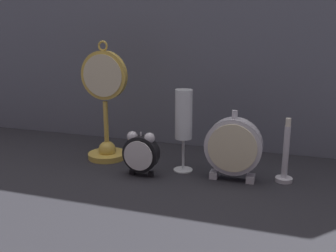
{
  "coord_description": "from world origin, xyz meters",
  "views": [
    {
      "loc": [
        0.3,
        -0.83,
        0.37
      ],
      "look_at": [
        0.0,
        0.08,
        0.12
      ],
      "focal_mm": 40.0,
      "sensor_mm": 36.0,
      "label": 1
    }
  ],
  "objects_px": {
    "mantel_clock_silver": "(233,147)",
    "brass_candlestick": "(285,160)",
    "alarm_clock_twin_bell": "(141,152)",
    "champagne_flute": "(184,120)",
    "pocket_watch_on_stand": "(105,112)"
  },
  "relations": [
    {
      "from": "brass_candlestick",
      "to": "alarm_clock_twin_bell",
      "type": "bearing_deg",
      "value": -168.38
    },
    {
      "from": "mantel_clock_silver",
      "to": "champagne_flute",
      "type": "relative_size",
      "value": 0.81
    },
    {
      "from": "alarm_clock_twin_bell",
      "to": "mantel_clock_silver",
      "type": "bearing_deg",
      "value": 10.25
    },
    {
      "from": "pocket_watch_on_stand",
      "to": "alarm_clock_twin_bell",
      "type": "relative_size",
      "value": 2.92
    },
    {
      "from": "mantel_clock_silver",
      "to": "brass_candlestick",
      "type": "xyz_separation_m",
      "value": [
        0.13,
        0.03,
        -0.03
      ]
    },
    {
      "from": "mantel_clock_silver",
      "to": "champagne_flute",
      "type": "height_order",
      "value": "champagne_flute"
    },
    {
      "from": "champagne_flute",
      "to": "mantel_clock_silver",
      "type": "bearing_deg",
      "value": -10.84
    },
    {
      "from": "pocket_watch_on_stand",
      "to": "alarm_clock_twin_bell",
      "type": "bearing_deg",
      "value": -32.95
    },
    {
      "from": "mantel_clock_silver",
      "to": "champagne_flute",
      "type": "distance_m",
      "value": 0.15
    },
    {
      "from": "pocket_watch_on_stand",
      "to": "champagne_flute",
      "type": "distance_m",
      "value": 0.24
    },
    {
      "from": "alarm_clock_twin_bell",
      "to": "champagne_flute",
      "type": "distance_m",
      "value": 0.14
    },
    {
      "from": "alarm_clock_twin_bell",
      "to": "brass_candlestick",
      "type": "distance_m",
      "value": 0.36
    },
    {
      "from": "pocket_watch_on_stand",
      "to": "champagne_flute",
      "type": "bearing_deg",
      "value": -6.7
    },
    {
      "from": "champagne_flute",
      "to": "pocket_watch_on_stand",
      "type": "bearing_deg",
      "value": 173.3
    },
    {
      "from": "alarm_clock_twin_bell",
      "to": "mantel_clock_silver",
      "type": "height_order",
      "value": "mantel_clock_silver"
    }
  ]
}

